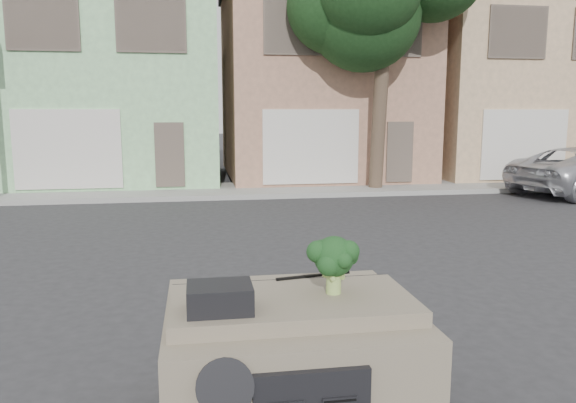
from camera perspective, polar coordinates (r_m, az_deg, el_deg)
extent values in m
plane|color=#303033|center=(7.82, -3.52, -10.13)|extent=(120.00, 120.00, 0.00)
cube|color=gray|center=(18.04, -6.91, 1.08)|extent=(40.00, 3.00, 0.15)
cube|color=#98D495|center=(22.06, -16.89, 11.85)|extent=(7.20, 8.20, 7.55)
cube|color=#A97960|center=(22.39, 2.96, 12.17)|extent=(7.20, 8.20, 7.55)
cube|color=tan|center=(25.07, 20.31, 11.30)|extent=(7.20, 8.20, 7.55)
cube|color=#163415|center=(18.16, 9.41, 14.29)|extent=(4.40, 4.00, 8.50)
cube|color=#796D5A|center=(4.85, 0.14, -15.45)|extent=(2.00, 1.80, 1.12)
cube|color=black|center=(4.23, -6.95, -9.67)|extent=(0.48, 0.38, 0.20)
cube|color=black|center=(5.05, 2.59, -7.54)|extent=(0.69, 0.15, 0.02)
cube|color=#143415|center=(4.56, 4.68, -6.39)|extent=(0.53, 0.53, 0.48)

